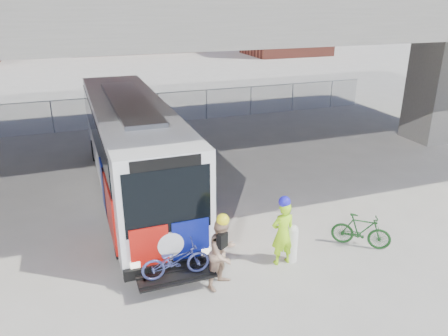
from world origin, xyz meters
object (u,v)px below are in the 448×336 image
bollard (293,242)px  bike_parked (361,231)px  bus (132,141)px  cyclist_tan (223,252)px  cyclist_hivis (283,232)px

bollard → bike_parked: bearing=0.0°
bus → cyclist_tan: 6.91m
bollard → cyclist_hivis: 0.51m
bus → bollard: bus is taller
cyclist_tan → bike_parked: (4.60, 0.39, -0.46)m
bus → cyclist_hivis: 7.14m
cyclist_hivis → cyclist_tan: cyclist_hivis is taller
bus → cyclist_tan: (1.22, -6.71, -1.12)m
cyclist_hivis → bike_parked: 2.72m
bus → bike_parked: bus is taller
cyclist_hivis → bus: bearing=-65.0°
bollard → cyclist_hivis: (-0.33, 0.00, 0.39)m
bollard → bus: bearing=118.8°
cyclist_hivis → cyclist_tan: 1.96m
bus → bollard: (3.47, -6.32, -1.49)m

